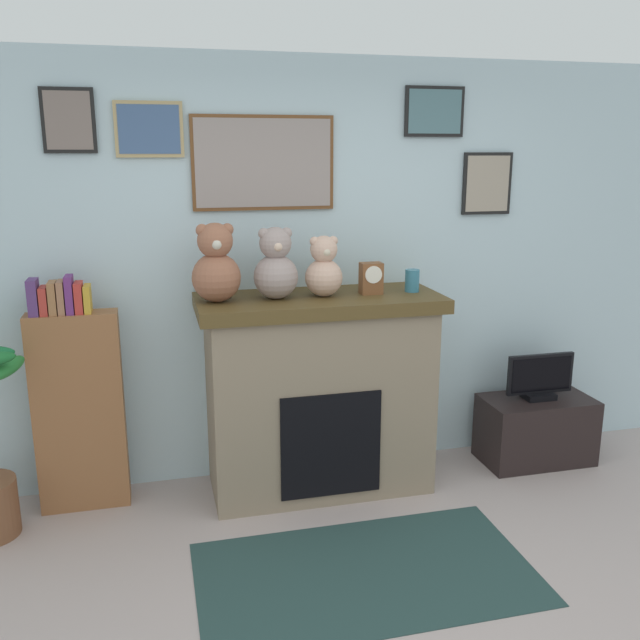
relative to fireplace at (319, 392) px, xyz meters
name	(u,v)px	position (x,y,z in m)	size (l,w,h in m)	color
back_wall	(306,270)	(0.00, 0.35, 0.70)	(5.20, 0.15, 2.60)	silver
fireplace	(319,392)	(0.00, 0.00, 0.00)	(1.44, 0.64, 1.22)	gray
bookshelf	(78,404)	(-1.40, 0.09, 0.02)	(0.50, 0.16, 1.38)	brown
tv_stand	(536,429)	(1.50, -0.01, -0.39)	(0.73, 0.40, 0.44)	black
television	(540,378)	(1.50, -0.01, -0.03)	(0.47, 0.14, 0.31)	black
area_rug	(366,573)	(0.00, -0.97, -0.61)	(1.67, 0.94, 0.01)	#26403E
candle_jar	(412,281)	(0.58, -0.02, 0.67)	(0.09, 0.09, 0.13)	teal
mantel_clock	(371,278)	(0.31, -0.02, 0.70)	(0.13, 0.10, 0.19)	brown
teddy_bear_tan	(216,267)	(-0.60, -0.02, 0.80)	(0.28, 0.28, 0.44)	#955D44
teddy_bear_cream	(276,267)	(-0.26, -0.02, 0.79)	(0.26, 0.26, 0.41)	gray
teddy_bear_grey	(324,269)	(0.02, -0.02, 0.76)	(0.22, 0.22, 0.36)	#D2AB94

